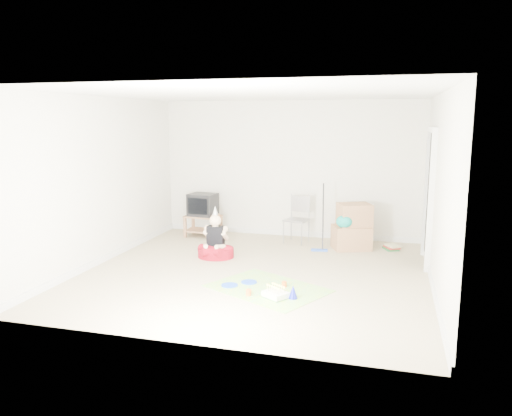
% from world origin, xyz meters
% --- Properties ---
extents(ground, '(5.00, 5.00, 0.00)m').
position_xyz_m(ground, '(0.00, 0.00, 0.00)').
color(ground, tan).
rests_on(ground, ground).
extents(doorway_recess, '(0.02, 0.90, 2.05)m').
position_xyz_m(doorway_recess, '(2.48, 1.20, 1.02)').
color(doorway_recess, black).
rests_on(doorway_recess, ground).
extents(tv_stand, '(0.69, 0.46, 0.41)m').
position_xyz_m(tv_stand, '(-1.59, 1.96, 0.25)').
color(tv_stand, '#916241').
rests_on(tv_stand, ground).
extents(crt_tv, '(0.54, 0.47, 0.43)m').
position_xyz_m(crt_tv, '(-1.59, 1.96, 0.63)').
color(crt_tv, black).
rests_on(crt_tv, tv_stand).
extents(folding_chair, '(0.47, 0.46, 0.88)m').
position_xyz_m(folding_chair, '(0.25, 1.95, 0.43)').
color(folding_chair, '#999A9F').
rests_on(folding_chair, ground).
extents(cardboard_boxes, '(0.75, 0.69, 0.80)m').
position_xyz_m(cardboard_boxes, '(1.27, 1.78, 0.38)').
color(cardboard_boxes, '#AC7A53').
rests_on(cardboard_boxes, ground).
extents(floor_mop, '(0.30, 0.38, 1.14)m').
position_xyz_m(floor_mop, '(0.74, 1.47, 0.26)').
color(floor_mop, blue).
rests_on(floor_mop, ground).
extents(book_pile, '(0.30, 0.33, 0.09)m').
position_xyz_m(book_pile, '(1.95, 1.90, 0.04)').
color(book_pile, '#236932').
rests_on(book_pile, ground).
extents(seated_woman, '(0.63, 0.63, 0.86)m').
position_xyz_m(seated_woman, '(-0.85, 0.63, 0.19)').
color(seated_woman, maroon).
rests_on(seated_woman, ground).
extents(party_mat, '(1.81, 1.63, 0.01)m').
position_xyz_m(party_mat, '(0.35, -0.65, 0.00)').
color(party_mat, '#FF35A0').
rests_on(party_mat, ground).
extents(birthday_cake, '(0.37, 0.36, 0.14)m').
position_xyz_m(birthday_cake, '(0.53, -0.98, 0.04)').
color(birthday_cake, white).
rests_on(birthday_cake, party_mat).
extents(blue_plate_near, '(0.24, 0.24, 0.01)m').
position_xyz_m(blue_plate_near, '(0.04, -0.49, 0.01)').
color(blue_plate_near, blue).
rests_on(blue_plate_near, party_mat).
extents(blue_plate_far, '(0.30, 0.30, 0.01)m').
position_xyz_m(blue_plate_far, '(-0.18, -0.69, 0.01)').
color(blue_plate_far, blue).
rests_on(blue_plate_far, party_mat).
extents(orange_cup_near, '(0.10, 0.10, 0.08)m').
position_xyz_m(orange_cup_near, '(0.55, -0.55, 0.05)').
color(orange_cup_near, orange).
rests_on(orange_cup_near, party_mat).
extents(orange_cup_far, '(0.08, 0.08, 0.08)m').
position_xyz_m(orange_cup_far, '(0.18, -0.99, 0.05)').
color(orange_cup_far, orange).
rests_on(orange_cup_far, party_mat).
extents(blue_party_hat, '(0.15, 0.15, 0.17)m').
position_xyz_m(blue_party_hat, '(0.75, -0.95, 0.09)').
color(blue_party_hat, '#1B22C2').
rests_on(blue_party_hat, party_mat).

